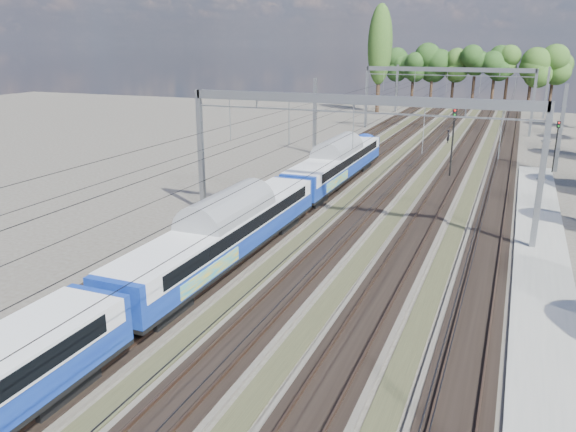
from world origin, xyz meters
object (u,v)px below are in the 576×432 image
at_px(worker, 448,137).
at_px(signal_far, 556,141).
at_px(emu_train, 224,226).
at_px(signal_near, 453,134).

distance_m(worker, signal_far, 18.95).
xyz_separation_m(emu_train, signal_far, (17.94, 32.66, 0.79)).
bearing_deg(worker, emu_train, 161.60).
relative_size(emu_train, signal_far, 11.82).
bearing_deg(signal_near, worker, 81.75).
distance_m(emu_train, worker, 47.97).
xyz_separation_m(worker, signal_near, (2.53, -19.65, 3.23)).
distance_m(signal_near, signal_far, 10.24).
xyz_separation_m(worker, signal_far, (11.53, -14.85, 2.41)).
bearing_deg(signal_far, signal_near, -161.87).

